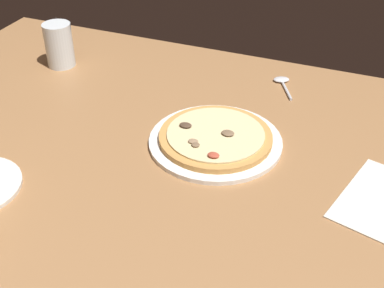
{
  "coord_description": "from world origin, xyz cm",
  "views": [
    {
      "loc": [
        -34.23,
        71.65,
        66.0
      ],
      "look_at": [
        -2.83,
        -5.99,
        7.0
      ],
      "focal_mm": 48.46,
      "sensor_mm": 36.0,
      "label": 1
    }
  ],
  "objects_px": {
    "paper_menu": "(380,200)",
    "pizza_main": "(215,139)",
    "water_glass": "(59,47)",
    "spoon": "(283,82)"
  },
  "relations": [
    {
      "from": "spoon",
      "to": "water_glass",
      "type": "bearing_deg",
      "value": 11.51
    },
    {
      "from": "paper_menu",
      "to": "spoon",
      "type": "height_order",
      "value": "spoon"
    },
    {
      "from": "paper_menu",
      "to": "pizza_main",
      "type": "bearing_deg",
      "value": 5.45
    },
    {
      "from": "pizza_main",
      "to": "paper_menu",
      "type": "distance_m",
      "value": 0.34
    },
    {
      "from": "water_glass",
      "to": "spoon",
      "type": "relative_size",
      "value": 1.04
    },
    {
      "from": "pizza_main",
      "to": "water_glass",
      "type": "relative_size",
      "value": 2.42
    },
    {
      "from": "pizza_main",
      "to": "spoon",
      "type": "xyz_separation_m",
      "value": [
        -0.07,
        -0.31,
        -0.01
      ]
    },
    {
      "from": "paper_menu",
      "to": "spoon",
      "type": "bearing_deg",
      "value": -38.48
    },
    {
      "from": "pizza_main",
      "to": "water_glass",
      "type": "height_order",
      "value": "water_glass"
    },
    {
      "from": "water_glass",
      "to": "paper_menu",
      "type": "distance_m",
      "value": 0.87
    }
  ]
}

